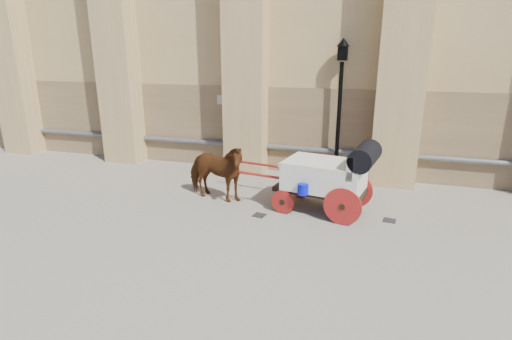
% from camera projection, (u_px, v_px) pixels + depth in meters
% --- Properties ---
extents(ground, '(90.00, 90.00, 0.00)m').
position_uv_depth(ground, '(240.00, 211.00, 10.94)').
color(ground, '#6F695C').
rests_on(ground, ground).
extents(horse, '(2.18, 1.30, 1.73)m').
position_uv_depth(horse, '(215.00, 172.00, 11.51)').
color(horse, '#5A2E13').
rests_on(horse, ground).
extents(carriage, '(4.65, 1.96, 1.98)m').
position_uv_depth(carriage, '(330.00, 174.00, 10.61)').
color(carriage, black).
rests_on(carriage, ground).
extents(street_lamp, '(0.43, 0.43, 4.59)m').
position_uv_depth(street_lamp, '(339.00, 107.00, 12.99)').
color(street_lamp, black).
rests_on(street_lamp, ground).
extents(drain_grate_near, '(0.38, 0.38, 0.01)m').
position_uv_depth(drain_grate_near, '(259.00, 215.00, 10.65)').
color(drain_grate_near, black).
rests_on(drain_grate_near, ground).
extents(drain_grate_far, '(0.36, 0.36, 0.01)m').
position_uv_depth(drain_grate_far, '(389.00, 220.00, 10.33)').
color(drain_grate_far, black).
rests_on(drain_grate_far, ground).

